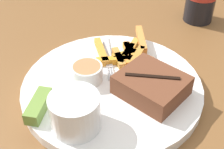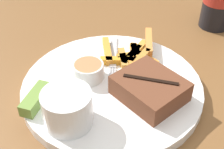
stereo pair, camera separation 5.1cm
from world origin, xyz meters
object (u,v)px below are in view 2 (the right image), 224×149
object	(u,v)px
coleslaw_cup	(67,107)
pickle_spear	(36,99)
dinner_plate	(112,88)
dipping_sauce_cup	(88,70)
steak_portion	(150,88)
fork_utensil	(113,55)

from	to	relation	value
coleslaw_cup	pickle_spear	distance (m)	0.07
dinner_plate	pickle_spear	distance (m)	0.13
dinner_plate	coleslaw_cup	world-z (taller)	coleslaw_cup
pickle_spear	coleslaw_cup	bearing A→B (deg)	25.02
dipping_sauce_cup	pickle_spear	xyz separation A→B (m)	(0.02, -0.10, -0.01)
steak_portion	pickle_spear	world-z (taller)	steak_portion
dinner_plate	coleslaw_cup	size ratio (longest dim) A/B	4.21
steak_portion	fork_utensil	distance (m)	0.13
coleslaw_cup	pickle_spear	world-z (taller)	coleslaw_cup
dinner_plate	steak_portion	size ratio (longest dim) A/B	2.64
fork_utensil	pickle_spear	bearing A→B (deg)	-41.53
pickle_spear	fork_utensil	world-z (taller)	pickle_spear
fork_utensil	dinner_plate	bearing A→B (deg)	0.00
coleslaw_cup	dipping_sauce_cup	bearing A→B (deg)	136.83
coleslaw_cup	fork_utensil	world-z (taller)	coleslaw_cup
steak_portion	coleslaw_cup	xyz separation A→B (m)	(-0.02, -0.13, 0.01)
dinner_plate	fork_utensil	distance (m)	0.08
steak_portion	coleslaw_cup	bearing A→B (deg)	-96.75
dinner_plate	pickle_spear	size ratio (longest dim) A/B	4.76
steak_portion	dipping_sauce_cup	xyz separation A→B (m)	(-0.09, -0.06, -0.00)
dinner_plate	dipping_sauce_cup	size ratio (longest dim) A/B	5.76
steak_portion	dipping_sauce_cup	world-z (taller)	steak_portion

